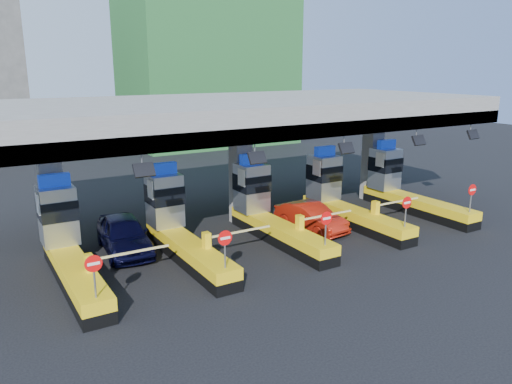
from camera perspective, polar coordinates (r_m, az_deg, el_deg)
ground at (r=26.30m, az=1.51°, el=-5.14°), size 120.00×120.00×0.00m
toll_canopy at (r=27.40m, az=-1.68°, el=8.80°), size 28.00×12.09×7.00m
toll_lane_far_left at (r=22.64m, az=-20.83°, el=-5.60°), size 4.43×8.00×4.16m
toll_lane_left at (r=23.91m, az=-9.00°, el=-3.78°), size 4.43×8.00×4.16m
toll_lane_center at (r=26.09m, az=1.20°, el=-2.07°), size 4.43×8.00×4.16m
toll_lane_right at (r=28.98m, az=9.59°, el=-0.62°), size 4.43×8.00×4.16m
toll_lane_far_right at (r=32.39m, az=16.34°, el=0.57°), size 4.43×8.00×4.16m
bg_building_scaffold at (r=58.91m, az=-5.75°, el=19.28°), size 18.00×12.00×28.00m
van at (r=24.82m, az=-14.85°, el=-4.68°), size 2.52×5.32×1.76m
red_car at (r=27.29m, az=6.29°, el=-2.87°), size 2.06×4.64×1.48m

